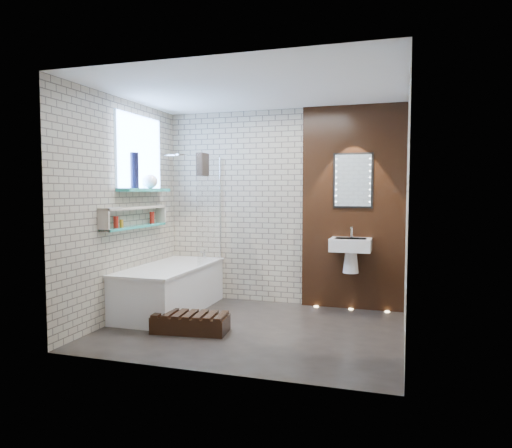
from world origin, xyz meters
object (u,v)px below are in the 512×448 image
(bathtub, at_px, (171,288))
(walnut_step, at_px, (190,324))
(washbasin, at_px, (351,250))
(bath_screen, at_px, (210,209))
(led_mirror, at_px, (353,180))

(bathtub, height_order, walnut_step, bathtub)
(bathtub, xyz_separation_m, washbasin, (2.17, 0.62, 0.50))
(washbasin, bearing_deg, bath_screen, -174.22)
(bath_screen, xyz_separation_m, led_mirror, (1.82, 0.34, 0.37))
(led_mirror, bearing_deg, washbasin, -90.00)
(bath_screen, relative_size, led_mirror, 2.00)
(bath_screen, height_order, led_mirror, led_mirror)
(bathtub, xyz_separation_m, bath_screen, (0.35, 0.44, 0.99))
(washbasin, distance_m, led_mirror, 0.88)
(bathtub, distance_m, washbasin, 2.32)
(bath_screen, relative_size, washbasin, 2.41)
(bathtub, bearing_deg, walnut_step, -50.20)
(washbasin, height_order, led_mirror, led_mirror)
(walnut_step, bearing_deg, led_mirror, 44.67)
(bathtub, distance_m, led_mirror, 2.68)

